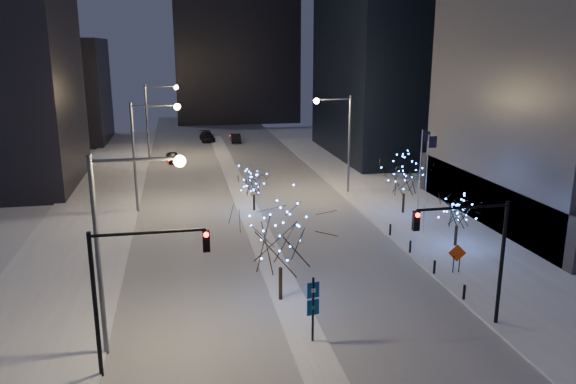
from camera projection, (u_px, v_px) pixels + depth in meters
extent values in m
plane|color=silver|center=(313.00, 354.00, 27.71)|extent=(160.00, 160.00, 0.00)
cube|color=#A0A4AE|center=(237.00, 186.00, 60.95)|extent=(20.00, 130.00, 0.02)
cube|color=white|center=(243.00, 198.00, 56.19)|extent=(2.00, 80.00, 0.15)
cube|color=white|center=(425.00, 218.00, 49.49)|extent=(10.00, 90.00, 0.15)
cube|color=white|center=(80.00, 239.00, 44.07)|extent=(8.00, 90.00, 0.15)
cube|color=black|center=(46.00, 91.00, 87.34)|extent=(18.00, 16.00, 16.00)
cube|color=black|center=(234.00, 14.00, 110.96)|extent=(24.00, 14.00, 42.00)
cylinder|color=#595E66|center=(98.00, 259.00, 26.49)|extent=(0.24, 0.24, 10.00)
cylinder|color=#595E66|center=(135.00, 160.00, 25.68)|extent=(4.00, 0.16, 0.16)
sphere|color=#F9C87C|center=(180.00, 161.00, 26.10)|extent=(0.56, 0.56, 0.56)
cylinder|color=#595E66|center=(134.00, 159.00, 50.24)|extent=(0.24, 0.24, 10.00)
cylinder|color=#595E66|center=(154.00, 106.00, 49.43)|extent=(4.00, 0.16, 0.16)
sphere|color=#F9C87C|center=(177.00, 107.00, 49.84)|extent=(0.56, 0.56, 0.56)
cylinder|color=#595E66|center=(147.00, 123.00, 73.98)|extent=(0.24, 0.24, 10.00)
cylinder|color=#595E66|center=(161.00, 87.00, 73.18)|extent=(4.00, 0.16, 0.16)
sphere|color=#F9C87C|center=(176.00, 88.00, 73.59)|extent=(0.56, 0.56, 0.56)
cylinder|color=#595E66|center=(349.00, 145.00, 57.01)|extent=(0.24, 0.24, 10.00)
cylinder|color=#595E66|center=(334.00, 99.00, 55.50)|extent=(3.50, 0.16, 0.16)
sphere|color=#F9C87C|center=(316.00, 101.00, 55.21)|extent=(0.56, 0.56, 0.56)
cylinder|color=black|center=(95.00, 307.00, 24.96)|extent=(0.20, 0.20, 7.00)
cylinder|color=black|center=(148.00, 233.00, 24.60)|extent=(5.00, 0.14, 0.14)
cube|color=black|center=(206.00, 241.00, 25.21)|extent=(0.32, 0.28, 1.00)
sphere|color=#FF0C05|center=(206.00, 235.00, 24.95)|extent=(0.22, 0.22, 0.22)
cylinder|color=black|center=(501.00, 265.00, 29.74)|extent=(0.20, 0.20, 7.00)
cylinder|color=black|center=(463.00, 208.00, 28.45)|extent=(5.00, 0.14, 0.14)
cube|color=black|center=(416.00, 221.00, 28.12)|extent=(0.32, 0.28, 1.00)
sphere|color=#FF0C05|center=(418.00, 215.00, 27.86)|extent=(0.22, 0.22, 0.22)
cylinder|color=silver|center=(426.00, 185.00, 44.29)|extent=(0.10, 0.10, 8.00)
cube|color=black|center=(433.00, 142.00, 43.51)|extent=(0.70, 0.03, 0.90)
cylinder|color=silver|center=(420.00, 177.00, 46.78)|extent=(0.10, 0.10, 8.00)
cube|color=black|center=(426.00, 137.00, 46.00)|extent=(0.70, 0.03, 0.90)
cylinder|color=black|center=(464.00, 292.00, 33.26)|extent=(0.16, 0.16, 0.90)
cylinder|color=black|center=(434.00, 267.00, 37.06)|extent=(0.16, 0.16, 0.90)
cylinder|color=black|center=(410.00, 247.00, 40.86)|extent=(0.16, 0.16, 0.90)
cylinder|color=black|center=(390.00, 230.00, 44.66)|extent=(0.16, 0.16, 0.90)
imported|color=black|center=(173.00, 157.00, 73.48)|extent=(2.27, 4.24, 1.37)
imported|color=black|center=(236.00, 138.00, 89.22)|extent=(1.62, 4.28, 1.39)
imported|color=black|center=(207.00, 137.00, 90.16)|extent=(2.45, 5.30, 1.50)
cylinder|color=black|center=(280.00, 284.00, 33.13)|extent=(0.22, 0.22, 2.00)
cylinder|color=black|center=(254.00, 202.00, 51.40)|extent=(0.22, 0.22, 1.51)
cylinder|color=black|center=(456.00, 236.00, 42.30)|extent=(0.22, 0.22, 1.53)
cylinder|color=black|center=(403.00, 203.00, 50.66)|extent=(0.22, 0.22, 1.76)
cylinder|color=black|center=(313.00, 311.00, 28.25)|extent=(0.12, 0.12, 3.62)
cube|color=navy|center=(313.00, 290.00, 27.96)|extent=(0.65, 0.19, 0.83)
cube|color=navy|center=(313.00, 307.00, 28.20)|extent=(0.65, 0.19, 0.83)
cylinder|color=black|center=(453.00, 264.00, 37.16)|extent=(0.06, 0.06, 1.16)
cylinder|color=black|center=(459.00, 264.00, 37.24)|extent=(0.06, 0.06, 1.16)
cube|color=#DD440B|center=(457.00, 253.00, 37.00)|extent=(1.18, 0.30, 1.20)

